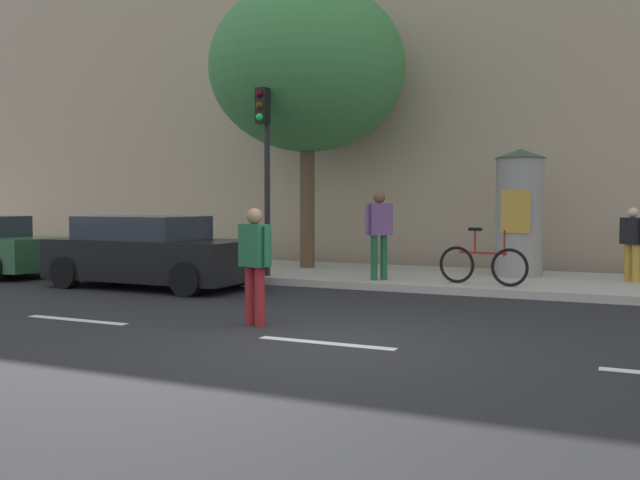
{
  "coord_description": "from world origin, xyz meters",
  "views": [
    {
      "loc": [
        3.44,
        -7.64,
        1.71
      ],
      "look_at": [
        -1.0,
        2.0,
        1.15
      ],
      "focal_mm": 38.9,
      "sensor_mm": 36.0,
      "label": 1
    }
  ],
  "objects_px": {
    "bicycle_leaning": "(483,264)",
    "parked_car_silver": "(149,253)",
    "street_tree": "(307,68)",
    "traffic_light": "(264,150)",
    "pedestrian_in_red_top": "(632,238)",
    "pedestrian_in_light_jacket": "(379,227)",
    "poster_column": "(519,212)",
    "pedestrian_with_bag": "(255,257)"
  },
  "relations": [
    {
      "from": "bicycle_leaning",
      "to": "parked_car_silver",
      "type": "height_order",
      "value": "parked_car_silver"
    },
    {
      "from": "street_tree",
      "to": "bicycle_leaning",
      "type": "height_order",
      "value": "street_tree"
    },
    {
      "from": "traffic_light",
      "to": "street_tree",
      "type": "xyz_separation_m",
      "value": [
        -0.07,
        2.23,
        2.09
      ]
    },
    {
      "from": "pedestrian_in_red_top",
      "to": "pedestrian_in_light_jacket",
      "type": "xyz_separation_m",
      "value": [
        -4.67,
        -1.83,
        0.21
      ]
    },
    {
      "from": "poster_column",
      "to": "street_tree",
      "type": "distance_m",
      "value": 6.03
    },
    {
      "from": "pedestrian_with_bag",
      "to": "parked_car_silver",
      "type": "xyz_separation_m",
      "value": [
        -4.16,
        2.92,
        -0.26
      ]
    },
    {
      "from": "street_tree",
      "to": "pedestrian_in_light_jacket",
      "type": "xyz_separation_m",
      "value": [
        2.53,
        -1.89,
        -3.71
      ]
    },
    {
      "from": "traffic_light",
      "to": "bicycle_leaning",
      "type": "relative_size",
      "value": 2.26
    },
    {
      "from": "traffic_light",
      "to": "street_tree",
      "type": "height_order",
      "value": "street_tree"
    },
    {
      "from": "street_tree",
      "to": "traffic_light",
      "type": "bearing_deg",
      "value": -88.2
    },
    {
      "from": "street_tree",
      "to": "parked_car_silver",
      "type": "bearing_deg",
      "value": -113.73
    },
    {
      "from": "parked_car_silver",
      "to": "traffic_light",
      "type": "bearing_deg",
      "value": 42.68
    },
    {
      "from": "pedestrian_in_light_jacket",
      "to": "poster_column",
      "type": "bearing_deg",
      "value": 39.66
    },
    {
      "from": "street_tree",
      "to": "bicycle_leaning",
      "type": "distance_m",
      "value": 6.63
    },
    {
      "from": "traffic_light",
      "to": "pedestrian_with_bag",
      "type": "xyz_separation_m",
      "value": [
        2.39,
        -4.55,
        -1.88
      ]
    },
    {
      "from": "street_tree",
      "to": "poster_column",
      "type": "bearing_deg",
      "value": 1.55
    },
    {
      "from": "street_tree",
      "to": "pedestrian_with_bag",
      "type": "xyz_separation_m",
      "value": [
        2.46,
        -6.78,
        -3.97
      ]
    },
    {
      "from": "traffic_light",
      "to": "pedestrian_in_light_jacket",
      "type": "distance_m",
      "value": 2.96
    },
    {
      "from": "pedestrian_with_bag",
      "to": "pedestrian_in_red_top",
      "type": "height_order",
      "value": "pedestrian_with_bag"
    },
    {
      "from": "traffic_light",
      "to": "pedestrian_with_bag",
      "type": "height_order",
      "value": "traffic_light"
    },
    {
      "from": "pedestrian_with_bag",
      "to": "pedestrian_in_light_jacket",
      "type": "relative_size",
      "value": 0.91
    },
    {
      "from": "pedestrian_in_red_top",
      "to": "poster_column",
      "type": "bearing_deg",
      "value": 174.78
    },
    {
      "from": "traffic_light",
      "to": "pedestrian_in_red_top",
      "type": "height_order",
      "value": "traffic_light"
    },
    {
      "from": "pedestrian_with_bag",
      "to": "bicycle_leaning",
      "type": "height_order",
      "value": "pedestrian_with_bag"
    },
    {
      "from": "pedestrian_in_light_jacket",
      "to": "bicycle_leaning",
      "type": "xyz_separation_m",
      "value": [
        2.08,
        0.05,
        -0.69
      ]
    },
    {
      "from": "street_tree",
      "to": "pedestrian_in_light_jacket",
      "type": "distance_m",
      "value": 4.87
    },
    {
      "from": "pedestrian_with_bag",
      "to": "pedestrian_in_light_jacket",
      "type": "height_order",
      "value": "pedestrian_in_light_jacket"
    },
    {
      "from": "street_tree",
      "to": "pedestrian_with_bag",
      "type": "height_order",
      "value": "street_tree"
    },
    {
      "from": "street_tree",
      "to": "pedestrian_with_bag",
      "type": "relative_size",
      "value": 4.13
    },
    {
      "from": "bicycle_leaning",
      "to": "parked_car_silver",
      "type": "distance_m",
      "value": 6.62
    },
    {
      "from": "poster_column",
      "to": "pedestrian_in_light_jacket",
      "type": "relative_size",
      "value": 1.51
    },
    {
      "from": "street_tree",
      "to": "parked_car_silver",
      "type": "distance_m",
      "value": 5.97
    },
    {
      "from": "poster_column",
      "to": "pedestrian_in_light_jacket",
      "type": "bearing_deg",
      "value": -140.34
    },
    {
      "from": "poster_column",
      "to": "traffic_light",
      "type": "bearing_deg",
      "value": -154.25
    },
    {
      "from": "poster_column",
      "to": "pedestrian_with_bag",
      "type": "height_order",
      "value": "poster_column"
    },
    {
      "from": "pedestrian_with_bag",
      "to": "pedestrian_in_red_top",
      "type": "distance_m",
      "value": 8.21
    },
    {
      "from": "parked_car_silver",
      "to": "pedestrian_with_bag",
      "type": "bearing_deg",
      "value": -35.07
    },
    {
      "from": "poster_column",
      "to": "parked_car_silver",
      "type": "height_order",
      "value": "poster_column"
    },
    {
      "from": "traffic_light",
      "to": "street_tree",
      "type": "relative_size",
      "value": 0.58
    },
    {
      "from": "street_tree",
      "to": "bicycle_leaning",
      "type": "bearing_deg",
      "value": -21.79
    },
    {
      "from": "traffic_light",
      "to": "pedestrian_with_bag",
      "type": "relative_size",
      "value": 2.42
    },
    {
      "from": "traffic_light",
      "to": "pedestrian_in_red_top",
      "type": "xyz_separation_m",
      "value": [
        7.13,
        2.16,
        -1.83
      ]
    }
  ]
}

